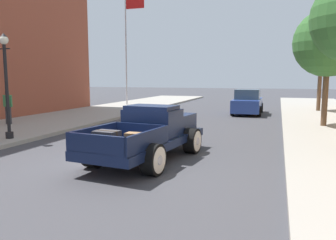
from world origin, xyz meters
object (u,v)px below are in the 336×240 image
car_background_blue (248,103)px  pedestrian_sidewalk_left (8,105)px  street_lamp_near (6,78)px  flagpole (128,37)px  hotrod_truck_navy (151,133)px  street_tree_second (328,43)px  street_tree_third (322,39)px

car_background_blue → pedestrian_sidewalk_left: size_ratio=2.61×
street_lamp_near → flagpole: flagpole is taller
hotrod_truck_navy → street_lamp_near: bearing=174.5°
street_tree_second → street_tree_third: 7.92m
flagpole → street_tree_second: 16.56m
hotrod_truck_navy → street_tree_second: 10.25m
car_background_blue → street_lamp_near: size_ratio=1.12×
street_lamp_near → street_tree_third: street_tree_third is taller
flagpole → street_tree_second: (14.08, -8.54, -1.78)m
car_background_blue → flagpole: flagpole is taller
pedestrian_sidewalk_left → street_lamp_near: size_ratio=0.43×
hotrod_truck_navy → street_tree_second: street_tree_second is taller
street_tree_second → hotrod_truck_navy: bearing=-125.6°
car_background_blue → pedestrian_sidewalk_left: 14.35m
pedestrian_sidewalk_left → flagpole: size_ratio=0.18×
car_background_blue → flagpole: 11.67m
hotrod_truck_navy → flagpole: (-8.42, 16.45, 5.02)m
hotrod_truck_navy → pedestrian_sidewalk_left: (-8.91, 3.64, 0.33)m
pedestrian_sidewalk_left → flagpole: (0.49, 12.81, 4.68)m
flagpole → pedestrian_sidewalk_left: bearing=-92.2°
pedestrian_sidewalk_left → street_lamp_near: 4.50m
flagpole → street_tree_third: (14.65, -0.71, -0.76)m
hotrod_truck_navy → pedestrian_sidewalk_left: pedestrian_sidewalk_left is taller
car_background_blue → pedestrian_sidewalk_left: bearing=-137.4°
hotrod_truck_navy → street_tree_third: 17.46m
hotrod_truck_navy → street_lamp_near: (-5.90, 0.57, 1.63)m
flagpole → car_background_blue: bearing=-17.1°
street_lamp_near → street_tree_second: (11.55, 7.34, 1.60)m
car_background_blue → street_lamp_near: 14.94m
street_lamp_near → street_tree_third: 19.60m
street_lamp_near → flagpole: bearing=99.0°
pedestrian_sidewalk_left → street_tree_third: bearing=38.7°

